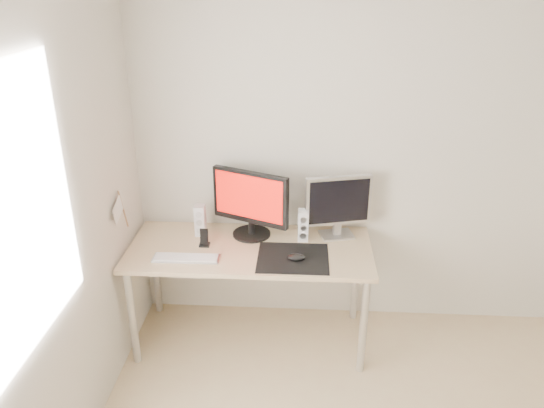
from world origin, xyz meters
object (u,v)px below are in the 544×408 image
object	(u,v)px
desk	(250,258)
mouse	(296,257)
speaker_right	(303,225)
phone_dock	(204,241)
speaker_left	(200,220)
keyboard	(186,258)
second_monitor	(338,204)
main_monitor	(250,202)

from	to	relation	value
desk	mouse	bearing A→B (deg)	-26.99
speaker_right	phone_dock	xyz separation A→B (m)	(-0.65, -0.13, -0.07)
speaker_left	keyboard	world-z (taller)	speaker_left
second_monitor	speaker_right	distance (m)	0.27
desk	phone_dock	bearing A→B (deg)	179.34
keyboard	speaker_right	bearing A→B (deg)	22.77
mouse	phone_dock	distance (m)	0.63
desk	keyboard	distance (m)	0.43
main_monitor	second_monitor	size ratio (longest dim) A/B	1.17
mouse	desk	size ratio (longest dim) A/B	0.07
speaker_left	mouse	bearing A→B (deg)	-25.76
desk	main_monitor	size ratio (longest dim) A/B	3.07
main_monitor	speaker_right	world-z (taller)	main_monitor
speaker_left	speaker_right	xyz separation A→B (m)	(0.70, -0.03, 0.00)
main_monitor	mouse	bearing A→B (deg)	-45.95
desk	keyboard	world-z (taller)	keyboard
main_monitor	keyboard	xyz separation A→B (m)	(-0.38, -0.35, -0.25)
speaker_right	phone_dock	bearing A→B (deg)	-169.05
main_monitor	phone_dock	bearing A→B (deg)	-150.33
second_monitor	speaker_right	xyz separation A→B (m)	(-0.23, -0.07, -0.13)
second_monitor	mouse	bearing A→B (deg)	-127.36
mouse	keyboard	world-z (taller)	mouse
desk	speaker_right	bearing A→B (deg)	20.36
keyboard	phone_dock	size ratio (longest dim) A/B	3.44
desk	second_monitor	xyz separation A→B (m)	(0.58, 0.20, 0.32)
desk	speaker_left	xyz separation A→B (m)	(-0.35, 0.16, 0.19)
mouse	phone_dock	bearing A→B (deg)	165.28
speaker_right	desk	bearing A→B (deg)	-159.64
main_monitor	phone_dock	distance (m)	0.40
second_monitor	speaker_right	bearing A→B (deg)	-163.17
speaker_right	second_monitor	bearing A→B (deg)	16.83
desk	phone_dock	xyz separation A→B (m)	(-0.30, 0.00, 0.12)
desk	speaker_left	world-z (taller)	speaker_left
speaker_left	phone_dock	world-z (taller)	speaker_left
desk	main_monitor	bearing A→B (deg)	92.96
main_monitor	second_monitor	bearing A→B (deg)	2.79
main_monitor	speaker_right	bearing A→B (deg)	-6.56
keyboard	speaker_left	bearing A→B (deg)	84.62
mouse	keyboard	bearing A→B (deg)	-178.10
main_monitor	phone_dock	world-z (taller)	main_monitor
mouse	keyboard	xyz separation A→B (m)	(-0.69, -0.02, -0.02)
phone_dock	mouse	bearing A→B (deg)	-14.72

